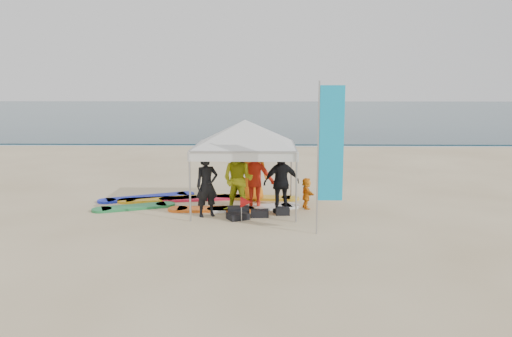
{
  "coord_description": "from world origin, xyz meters",
  "views": [
    {
      "loc": [
        0.7,
        -10.51,
        3.36
      ],
      "look_at": [
        0.41,
        2.6,
        1.2
      ],
      "focal_mm": 35.0,
      "sensor_mm": 36.0,
      "label": 1
    }
  ],
  "objects_px": {
    "person_seated": "(306,193)",
    "surfboard_spread": "(196,202)",
    "person_black_a": "(207,185)",
    "feather_flag": "(330,146)",
    "person_black_b": "(281,183)",
    "person_yellow": "(238,180)",
    "person_orange_b": "(252,170)",
    "canopy_tent": "(245,120)",
    "person_orange_a": "(255,175)",
    "marker_pennant": "(246,202)"
  },
  "relations": [
    {
      "from": "person_black_b",
      "to": "person_orange_b",
      "type": "height_order",
      "value": "person_orange_b"
    },
    {
      "from": "person_yellow",
      "to": "surfboard_spread",
      "type": "bearing_deg",
      "value": 160.02
    },
    {
      "from": "person_black_b",
      "to": "feather_flag",
      "type": "relative_size",
      "value": 0.48
    },
    {
      "from": "feather_flag",
      "to": "surfboard_spread",
      "type": "relative_size",
      "value": 0.63
    },
    {
      "from": "person_black_b",
      "to": "person_seated",
      "type": "xyz_separation_m",
      "value": [
        0.71,
        0.54,
        -0.4
      ]
    },
    {
      "from": "person_black_a",
      "to": "person_orange_a",
      "type": "distance_m",
      "value": 1.58
    },
    {
      "from": "surfboard_spread",
      "to": "marker_pennant",
      "type": "bearing_deg",
      "value": -51.78
    },
    {
      "from": "person_black_b",
      "to": "person_orange_a",
      "type": "bearing_deg",
      "value": -56.08
    },
    {
      "from": "person_seated",
      "to": "feather_flag",
      "type": "bearing_deg",
      "value": 178.24
    },
    {
      "from": "person_yellow",
      "to": "person_seated",
      "type": "bearing_deg",
      "value": 33.65
    },
    {
      "from": "person_black_a",
      "to": "feather_flag",
      "type": "bearing_deg",
      "value": -53.82
    },
    {
      "from": "person_orange_a",
      "to": "person_orange_b",
      "type": "relative_size",
      "value": 0.99
    },
    {
      "from": "person_black_b",
      "to": "surfboard_spread",
      "type": "relative_size",
      "value": 0.3
    },
    {
      "from": "canopy_tent",
      "to": "person_black_b",
      "type": "bearing_deg",
      "value": -24.51
    },
    {
      "from": "person_orange_b",
      "to": "person_yellow",
      "type": "bearing_deg",
      "value": 76.15
    },
    {
      "from": "person_black_a",
      "to": "person_black_b",
      "type": "relative_size",
      "value": 0.98
    },
    {
      "from": "feather_flag",
      "to": "marker_pennant",
      "type": "xyz_separation_m",
      "value": [
        -1.93,
        1.05,
        -1.56
      ]
    },
    {
      "from": "person_orange_a",
      "to": "surfboard_spread",
      "type": "height_order",
      "value": "person_orange_a"
    },
    {
      "from": "person_orange_a",
      "to": "person_black_a",
      "type": "bearing_deg",
      "value": 45.75
    },
    {
      "from": "person_yellow",
      "to": "person_black_a",
      "type": "bearing_deg",
      "value": -132.85
    },
    {
      "from": "person_black_a",
      "to": "canopy_tent",
      "type": "xyz_separation_m",
      "value": [
        0.97,
        0.8,
        1.64
      ]
    },
    {
      "from": "person_black_b",
      "to": "surfboard_spread",
      "type": "height_order",
      "value": "person_black_b"
    },
    {
      "from": "person_seated",
      "to": "canopy_tent",
      "type": "relative_size",
      "value": 0.23
    },
    {
      "from": "marker_pennant",
      "to": "person_yellow",
      "type": "bearing_deg",
      "value": 105.54
    },
    {
      "from": "person_orange_b",
      "to": "surfboard_spread",
      "type": "relative_size",
      "value": 0.33
    },
    {
      "from": "person_seated",
      "to": "surfboard_spread",
      "type": "bearing_deg",
      "value": 70.68
    },
    {
      "from": "person_black_a",
      "to": "marker_pennant",
      "type": "height_order",
      "value": "person_black_a"
    },
    {
      "from": "canopy_tent",
      "to": "marker_pennant",
      "type": "height_order",
      "value": "canopy_tent"
    },
    {
      "from": "person_seated",
      "to": "canopy_tent",
      "type": "bearing_deg",
      "value": 84.18
    },
    {
      "from": "person_yellow",
      "to": "person_orange_a",
      "type": "relative_size",
      "value": 0.99
    },
    {
      "from": "person_yellow",
      "to": "canopy_tent",
      "type": "bearing_deg",
      "value": 84.26
    },
    {
      "from": "person_orange_b",
      "to": "feather_flag",
      "type": "xyz_separation_m",
      "value": [
        1.85,
        -3.36,
        1.13
      ]
    },
    {
      "from": "person_black_b",
      "to": "person_yellow",
      "type": "bearing_deg",
      "value": -17.72
    },
    {
      "from": "person_orange_b",
      "to": "canopy_tent",
      "type": "bearing_deg",
      "value": 80.98
    },
    {
      "from": "person_black_b",
      "to": "person_black_a",
      "type": "bearing_deg",
      "value": -4.38
    },
    {
      "from": "feather_flag",
      "to": "person_yellow",
      "type": "bearing_deg",
      "value": 138.11
    },
    {
      "from": "person_yellow",
      "to": "marker_pennant",
      "type": "relative_size",
      "value": 2.82
    },
    {
      "from": "person_seated",
      "to": "feather_flag",
      "type": "relative_size",
      "value": 0.25
    },
    {
      "from": "canopy_tent",
      "to": "feather_flag",
      "type": "bearing_deg",
      "value": -49.5
    },
    {
      "from": "person_seated",
      "to": "feather_flag",
      "type": "distance_m",
      "value": 2.94
    },
    {
      "from": "person_black_b",
      "to": "person_seated",
      "type": "relative_size",
      "value": 1.92
    },
    {
      "from": "feather_flag",
      "to": "person_black_a",
      "type": "bearing_deg",
      "value": 152.57
    },
    {
      "from": "person_orange_b",
      "to": "feather_flag",
      "type": "distance_m",
      "value": 4.0
    },
    {
      "from": "person_orange_b",
      "to": "feather_flag",
      "type": "relative_size",
      "value": 0.53
    },
    {
      "from": "person_black_b",
      "to": "person_orange_b",
      "type": "xyz_separation_m",
      "value": [
        -0.83,
        1.47,
        0.09
      ]
    },
    {
      "from": "person_black_a",
      "to": "person_orange_b",
      "type": "distance_m",
      "value": 2.14
    },
    {
      "from": "person_seated",
      "to": "surfboard_spread",
      "type": "xyz_separation_m",
      "value": [
        -3.17,
        0.58,
        -0.4
      ]
    },
    {
      "from": "person_black_b",
      "to": "person_orange_b",
      "type": "distance_m",
      "value": 1.69
    },
    {
      "from": "person_black_a",
      "to": "person_seated",
      "type": "bearing_deg",
      "value": -7.71
    },
    {
      "from": "person_black_a",
      "to": "person_seated",
      "type": "xyz_separation_m",
      "value": [
        2.66,
        0.9,
        -0.39
      ]
    }
  ]
}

